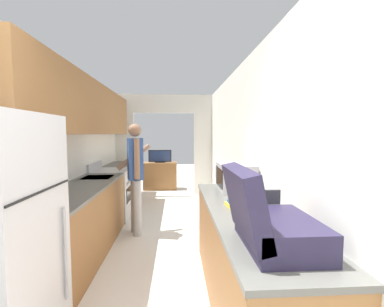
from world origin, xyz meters
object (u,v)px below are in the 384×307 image
at_px(tv_cabinet, 160,176).
at_px(television, 160,156).
at_px(person, 135,175).
at_px(book_stack, 241,204).
at_px(range_oven, 112,194).
at_px(suitcase, 267,221).
at_px(microwave, 235,177).

relative_size(tv_cabinet, television, 1.46).
distance_m(person, tv_cabinet, 3.24).
distance_m(book_stack, tv_cabinet, 5.07).
height_order(person, television, person).
distance_m(range_oven, television, 2.53).
bearing_deg(book_stack, suitcase, -93.40).
bearing_deg(microwave, range_oven, 136.45).
relative_size(book_stack, tv_cabinet, 0.33).
xyz_separation_m(range_oven, suitcase, (1.70, -3.27, 0.59)).
height_order(range_oven, book_stack, range_oven).
bearing_deg(microwave, television, 105.28).
distance_m(microwave, television, 4.30).
xyz_separation_m(microwave, tv_cabinet, (-1.13, 4.19, -0.67)).
xyz_separation_m(microwave, television, (-1.13, 4.15, -0.12)).
distance_m(range_oven, person, 1.06).
bearing_deg(suitcase, book_stack, 86.60).
relative_size(microwave, book_stack, 1.77).
bearing_deg(book_stack, range_oven, 124.78).
relative_size(person, television, 2.69).
bearing_deg(television, tv_cabinet, 90.00).
bearing_deg(book_stack, person, 124.38).
bearing_deg(person, television, -21.93).
xyz_separation_m(suitcase, microwave, (0.16, 1.50, 0.01)).
relative_size(range_oven, television, 1.64).
bearing_deg(book_stack, tv_cabinet, 101.63).
bearing_deg(suitcase, range_oven, 117.47).
height_order(suitcase, book_stack, suitcase).
bearing_deg(tv_cabinet, television, -90.00).
height_order(range_oven, tv_cabinet, range_oven).
bearing_deg(tv_cabinet, range_oven, -106.82).
xyz_separation_m(range_oven, microwave, (1.86, -1.77, 0.59)).
height_order(microwave, tv_cabinet, microwave).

